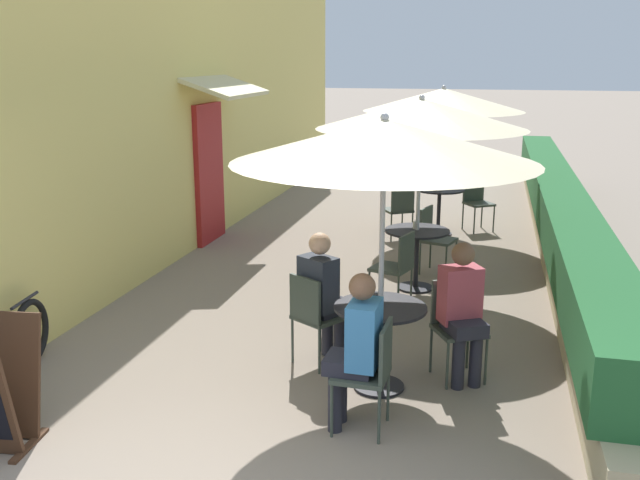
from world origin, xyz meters
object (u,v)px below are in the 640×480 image
(coffee_cup_mid, at_px, (416,225))
(patio_umbrella_far, at_px, (443,100))
(cafe_chair_far_right, at_px, (477,199))
(patio_umbrella_mid, at_px, (421,114))
(cafe_chair_mid_right, at_px, (433,235))
(cafe_chair_mid_left, at_px, (397,263))
(cafe_chair_near_right, at_px, (371,368))
(seated_patron_near_back, at_px, (462,307))
(patio_umbrella_near, at_px, (384,141))
(bicycle_leaning, at_px, (0,354))
(seated_patron_near_right, at_px, (357,345))
(patio_table_mid, at_px, (417,246))
(cafe_chair_near_back, at_px, (456,321))
(patio_table_near, at_px, (380,329))
(coffee_cup_near, at_px, (376,299))
(coffee_cup_far, at_px, (435,186))
(cafe_chair_near_left, at_px, (314,312))
(patio_table_far, at_px, (439,201))
(cafe_chair_far_left, at_px, (399,207))

(coffee_cup_mid, relative_size, patio_umbrella_far, 0.04)
(cafe_chair_far_right, bearing_deg, patio_umbrella_mid, 46.26)
(cafe_chair_mid_right, bearing_deg, cafe_chair_far_right, -173.58)
(cafe_chair_mid_left, xyz_separation_m, cafe_chair_far_right, (0.77, 4.03, 0.00))
(cafe_chair_near_right, bearing_deg, coffee_cup_mid, 3.23)
(seated_patron_near_back, bearing_deg, cafe_chair_near_right, 31.68)
(patio_umbrella_near, height_order, patio_umbrella_mid, same)
(cafe_chair_far_right, distance_m, bicycle_leaning, 7.87)
(seated_patron_near_right, distance_m, patio_umbrella_mid, 3.81)
(seated_patron_near_back, relative_size, patio_umbrella_far, 0.51)
(patio_table_mid, bearing_deg, seated_patron_near_back, -75.34)
(cafe_chair_mid_left, relative_size, cafe_chair_mid_right, 1.00)
(cafe_chair_near_back, relative_size, patio_table_mid, 1.11)
(patio_table_near, distance_m, seated_patron_near_right, 0.75)
(coffee_cup_near, bearing_deg, patio_umbrella_near, -44.66)
(cafe_chair_near_back, xyz_separation_m, bicycle_leaning, (-3.75, -1.21, -0.19))
(coffee_cup_mid, xyz_separation_m, cafe_chair_far_right, (0.66, 3.24, -0.27))
(patio_umbrella_mid, relative_size, patio_umbrella_far, 1.00)
(cafe_chair_far_right, height_order, coffee_cup_far, cafe_chair_far_right)
(bicycle_leaning, bearing_deg, patio_umbrella_near, 6.70)
(patio_table_near, bearing_deg, coffee_cup_near, 135.34)
(cafe_chair_near_back, bearing_deg, cafe_chair_mid_right, -109.38)
(cafe_chair_near_right, distance_m, cafe_chair_mid_right, 4.25)
(seated_patron_near_back, height_order, cafe_chair_mid_right, seated_patron_near_back)
(patio_table_near, bearing_deg, seated_patron_near_back, 24.96)
(cafe_chair_near_left, xyz_separation_m, cafe_chair_near_right, (0.71, -1.06, 0.00))
(cafe_chair_near_right, bearing_deg, patio_table_near, 5.96)
(coffee_cup_far, bearing_deg, patio_table_mid, -89.73)
(cafe_chair_near_left, bearing_deg, patio_umbrella_mid, 106.97)
(cafe_chair_near_right, bearing_deg, cafe_chair_mid_right, 0.80)
(cafe_chair_near_left, xyz_separation_m, coffee_cup_mid, (0.65, 2.53, 0.27))
(seated_patron_near_back, xyz_separation_m, patio_table_far, (-0.59, 5.33, -0.14))
(patio_table_mid, bearing_deg, coffee_cup_mid, 113.17)
(seated_patron_near_right, distance_m, coffee_cup_mid, 3.59)
(coffee_cup_near, bearing_deg, coffee_cup_far, 89.46)
(patio_table_mid, height_order, cafe_chair_far_left, cafe_chair_far_left)
(cafe_chair_far_right, bearing_deg, cafe_chair_far_left, 5.96)
(seated_patron_near_back, bearing_deg, cafe_chair_near_left, -28.46)
(bicycle_leaning, bearing_deg, seated_patron_near_back, 8.67)
(seated_patron_near_right, height_order, cafe_chair_far_right, seated_patron_near_right)
(patio_umbrella_mid, distance_m, cafe_chair_far_right, 3.73)
(cafe_chair_mid_left, bearing_deg, bicycle_leaning, 150.75)
(patio_umbrella_far, height_order, cafe_chair_far_right, patio_umbrella_far)
(cafe_chair_near_right, bearing_deg, patio_umbrella_mid, 2.80)
(patio_table_near, distance_m, patio_umbrella_far, 5.86)
(patio_table_mid, height_order, patio_umbrella_far, patio_umbrella_far)
(cafe_chair_mid_right, bearing_deg, coffee_cup_near, 13.66)
(patio_table_mid, bearing_deg, cafe_chair_far_right, 79.24)
(patio_umbrella_near, xyz_separation_m, seated_patron_near_right, (-0.06, -0.73, -1.44))
(cafe_chair_far_left, bearing_deg, patio_table_far, 5.96)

